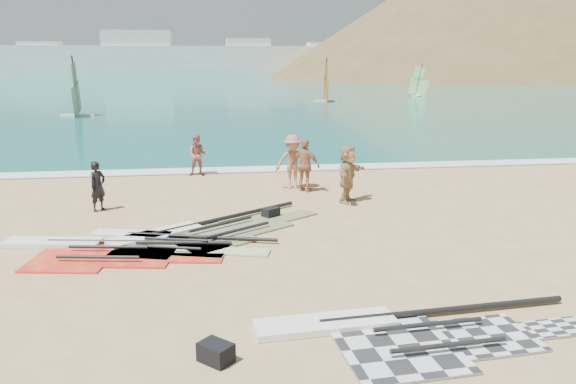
{
  "coord_description": "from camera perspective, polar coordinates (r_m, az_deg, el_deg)",
  "views": [
    {
      "loc": [
        -1.23,
        -10.74,
        4.53
      ],
      "look_at": [
        0.82,
        4.0,
        1.0
      ],
      "focal_mm": 35.0,
      "sensor_mm": 36.0,
      "label": 1
    }
  ],
  "objects": [
    {
      "name": "ground",
      "position": [
        11.72,
        -1.3,
        -9.4
      ],
      "size": [
        300.0,
        300.0,
        0.0
      ],
      "primitive_type": "plane",
      "color": "tan",
      "rests_on": "ground"
    },
    {
      "name": "sea",
      "position": [
        142.81,
        -7.59,
        11.42
      ],
      "size": [
        300.0,
        240.0,
        0.06
      ],
      "primitive_type": "cube",
      "color": "#0D5D57",
      "rests_on": "ground"
    },
    {
      "name": "surf_line",
      "position": [
        23.51,
        -4.79,
        2.19
      ],
      "size": [
        300.0,
        1.2,
        0.04
      ],
      "primitive_type": "cube",
      "color": "white",
      "rests_on": "ground"
    },
    {
      "name": "far_town",
      "position": [
        161.39,
        -13.44,
        12.99
      ],
      "size": [
        160.0,
        8.0,
        12.0
      ],
      "color": "white",
      "rests_on": "ground"
    },
    {
      "name": "headland_main",
      "position": [
        165.11,
        23.99,
        10.66
      ],
      "size": [
        143.0,
        143.0,
        45.0
      ],
      "primitive_type": "cone",
      "color": "brown",
      "rests_on": "ground"
    },
    {
      "name": "rig_grey",
      "position": [
        9.96,
        11.29,
        -13.67
      ],
      "size": [
        5.88,
        2.38,
        0.2
      ],
      "rotation": [
        0.0,
        0.0,
        0.08
      ],
      "color": "#2B2A2D",
      "rests_on": "ground"
    },
    {
      "name": "rig_green",
      "position": [
        14.5,
        -12.75,
        -5.0
      ],
      "size": [
        4.79,
        2.58,
        0.19
      ],
      "rotation": [
        0.0,
        0.0,
        -0.28
      ],
      "color": "#83CC36",
      "rests_on": "ground"
    },
    {
      "name": "rig_orange",
      "position": [
        15.23,
        -8.43,
        -3.9
      ],
      "size": [
        5.87,
        4.43,
        0.2
      ],
      "rotation": [
        0.0,
        0.0,
        0.59
      ],
      "color": "orange",
      "rests_on": "ground"
    },
    {
      "name": "rig_red",
      "position": [
        14.39,
        -19.42,
        -5.59
      ],
      "size": [
        5.67,
        2.69,
        0.2
      ],
      "rotation": [
        0.0,
        0.0,
        -0.17
      ],
      "color": "red",
      "rests_on": "ground"
    },
    {
      "name": "gear_bag_near",
      "position": [
        16.44,
        -1.77,
        -2.11
      ],
      "size": [
        0.58,
        0.55,
        0.3
      ],
      "primitive_type": "cube",
      "rotation": [
        0.0,
        0.0,
        0.63
      ],
      "color": "black",
      "rests_on": "ground"
    },
    {
      "name": "gear_bag_far",
      "position": [
        9.01,
        -7.34,
        -15.86
      ],
      "size": [
        0.61,
        0.61,
        0.3
      ],
      "primitive_type": "cube",
      "rotation": [
        0.0,
        0.0,
        -0.77
      ],
      "color": "black",
      "rests_on": "ground"
    },
    {
      "name": "person_wetsuit",
      "position": [
        17.99,
        -18.76,
        0.56
      ],
      "size": [
        0.64,
        0.67,
        1.54
      ],
      "primitive_type": "imported",
      "rotation": [
        0.0,
        0.0,
        0.9
      ],
      "color": "black",
      "rests_on": "ground"
    },
    {
      "name": "beachgoer_left",
      "position": [
        22.55,
        -9.13,
        3.71
      ],
      "size": [
        0.83,
        0.66,
        1.64
      ],
      "primitive_type": "imported",
      "rotation": [
        0.0,
        0.0,
        -0.05
      ],
      "color": "#A46456",
      "rests_on": "ground"
    },
    {
      "name": "beachgoer_mid",
      "position": [
        19.98,
        0.49,
        3.09
      ],
      "size": [
        1.28,
        0.76,
        1.95
      ],
      "primitive_type": "imported",
      "rotation": [
        0.0,
        0.0,
        -0.03
      ],
      "color": "#AA6C57",
      "rests_on": "ground"
    },
    {
      "name": "beachgoer_back",
      "position": [
        19.53,
        1.77,
        2.69
      ],
      "size": [
        1.14,
        0.99,
        1.84
      ],
      "primitive_type": "imported",
      "rotation": [
        0.0,
        0.0,
        2.53
      ],
      "color": "#B17352",
      "rests_on": "ground"
    },
    {
      "name": "beachgoer_right",
      "position": [
        18.17,
        6.1,
        1.85
      ],
      "size": [
        1.46,
        1.72,
        1.86
      ],
      "primitive_type": "imported",
      "rotation": [
        0.0,
        0.0,
        0.95
      ],
      "color": "tan",
      "rests_on": "ground"
    },
    {
      "name": "windsurfer_left",
      "position": [
        48.72,
        -20.69,
        8.8
      ],
      "size": [
        2.68,
        3.26,
        4.86
      ],
      "rotation": [
        0.0,
        0.0,
        0.02
      ],
      "color": "white",
      "rests_on": "ground"
    },
    {
      "name": "windsurfer_centre",
      "position": [
        61.95,
        3.86,
        10.39
      ],
      "size": [
        2.64,
        3.19,
        4.76
      ],
      "rotation": [
        0.0,
        0.0,
        -0.04
      ],
      "color": "white",
      "rests_on": "ground"
    },
    {
      "name": "windsurfer_right",
      "position": [
        72.22,
        13.12,
        10.38
      ],
      "size": [
        2.03,
        2.07,
        4.06
      ],
      "rotation": [
        0.0,
        0.0,
        0.82
      ],
      "color": "white",
      "rests_on": "ground"
    }
  ]
}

